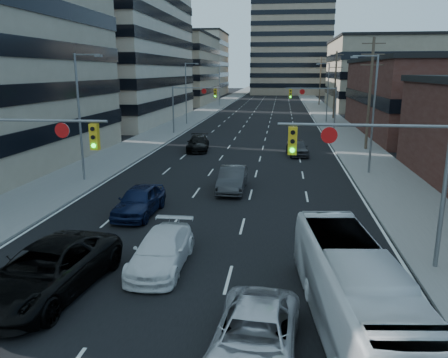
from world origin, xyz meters
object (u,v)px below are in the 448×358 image
at_px(white_van, 162,250).
at_px(black_pickup, 47,270).
at_px(silver_suv, 255,337).
at_px(sedan_blue, 139,201).
at_px(transit_bus, 355,292).

bearing_deg(white_van, black_pickup, -142.67).
distance_m(silver_suv, sedan_blue, 13.82).
xyz_separation_m(white_van, transit_bus, (7.04, -3.70, 0.60)).
xyz_separation_m(silver_suv, transit_bus, (2.90, 1.76, 0.62)).
xyz_separation_m(transit_bus, sedan_blue, (-10.06, 10.06, -0.50)).
bearing_deg(transit_bus, black_pickup, 167.55).
relative_size(white_van, sedan_blue, 1.03).
bearing_deg(transit_bus, white_van, 145.42).
bearing_deg(white_van, sedan_blue, 115.06).
bearing_deg(black_pickup, white_van, 44.31).
xyz_separation_m(black_pickup, white_van, (3.46, 2.67, -0.18)).
bearing_deg(silver_suv, sedan_blue, 125.05).
xyz_separation_m(black_pickup, silver_suv, (7.60, -2.78, -0.20)).
bearing_deg(silver_suv, white_van, 131.02).
distance_m(white_van, sedan_blue, 7.04).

